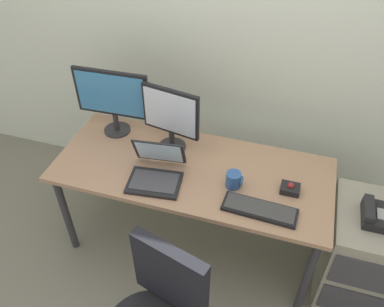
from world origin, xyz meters
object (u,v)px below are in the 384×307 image
(desk_phone, at_px, (377,215))
(keyboard, at_px, (260,209))
(file_cabinet, at_px, (359,253))
(trackball_mouse, at_px, (290,188))
(laptop, at_px, (156,171))
(monitor_main, at_px, (112,97))
(monitor_side, at_px, (171,116))
(coffee_mug, at_px, (234,180))

(desk_phone, relative_size, keyboard, 0.48)
(file_cabinet, distance_m, trackball_mouse, 0.63)
(file_cabinet, xyz_separation_m, laptop, (-1.26, -0.10, 0.43))
(monitor_main, relative_size, keyboard, 1.20)
(monitor_side, xyz_separation_m, coffee_mug, (0.46, -0.23, -0.20))
(monitor_main, relative_size, trackball_mouse, 4.55)
(monitor_main, height_order, keyboard, monitor_main)
(monitor_main, distance_m, monitor_side, 0.42)
(monitor_side, relative_size, laptop, 1.27)
(desk_phone, xyz_separation_m, trackball_mouse, (-0.48, 0.04, 0.03))
(desk_phone, distance_m, monitor_main, 1.72)
(monitor_main, bearing_deg, desk_phone, -8.87)
(keyboard, height_order, trackball_mouse, trackball_mouse)
(desk_phone, height_order, monitor_main, monitor_main)
(desk_phone, distance_m, trackball_mouse, 0.48)
(monitor_side, xyz_separation_m, trackball_mouse, (0.78, -0.17, -0.22))
(file_cabinet, height_order, desk_phone, desk_phone)
(desk_phone, bearing_deg, coffee_mug, -178.62)
(file_cabinet, relative_size, coffee_mug, 6.92)
(file_cabinet, bearing_deg, coffee_mug, -177.47)
(keyboard, distance_m, trackball_mouse, 0.25)
(keyboard, xyz_separation_m, trackball_mouse, (0.14, 0.20, 0.01))
(laptop, bearing_deg, keyboard, -7.04)
(keyboard, xyz_separation_m, coffee_mug, (-0.18, 0.15, 0.04))
(monitor_main, xyz_separation_m, laptop, (0.43, -0.35, -0.22))
(keyboard, xyz_separation_m, laptop, (-0.63, 0.08, 0.04))
(file_cabinet, xyz_separation_m, monitor_side, (-1.27, 0.19, 0.63))
(desk_phone, bearing_deg, keyboard, -165.12)
(desk_phone, bearing_deg, monitor_main, 171.13)
(keyboard, bearing_deg, file_cabinet, 16.08)
(monitor_side, height_order, coffee_mug, monitor_side)
(keyboard, relative_size, trackball_mouse, 3.78)
(desk_phone, xyz_separation_m, monitor_side, (-1.26, 0.21, 0.25))
(monitor_main, relative_size, coffee_mug, 5.05)
(laptop, relative_size, trackball_mouse, 3.15)
(coffee_mug, bearing_deg, monitor_main, 162.27)
(trackball_mouse, bearing_deg, laptop, -171.07)
(monitor_main, bearing_deg, coffee_mug, -17.73)
(monitor_side, relative_size, trackball_mouse, 3.98)
(trackball_mouse, bearing_deg, desk_phone, -4.28)
(coffee_mug, bearing_deg, monitor_side, 153.80)
(coffee_mug, bearing_deg, trackball_mouse, 9.73)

